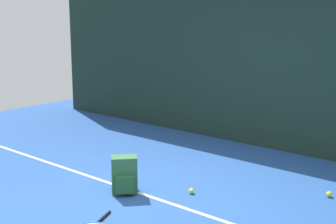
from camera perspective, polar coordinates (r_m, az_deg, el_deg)
name	(u,v)px	position (r m, az deg, el deg)	size (l,w,h in m)	color
ground_plane	(145,205)	(5.41, -2.82, -11.08)	(12.00, 12.00, 0.00)	#234C93
back_fence	(279,66)	(7.49, 13.15, 5.38)	(10.00, 0.10, 2.62)	#192D23
court_line	(158,199)	(5.57, -1.15, -10.38)	(9.00, 0.05, 0.00)	white
backpack	(124,176)	(5.72, -5.23, -7.57)	(0.38, 0.38, 0.44)	#2D6038
tennis_ball_near_player	(329,194)	(5.93, 18.68, -9.29)	(0.07, 0.07, 0.07)	#CCE033
tennis_ball_by_fence	(192,191)	(5.73, 2.82, -9.40)	(0.07, 0.07, 0.07)	#CCE033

